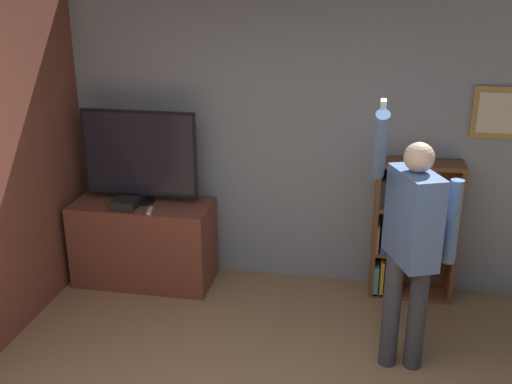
% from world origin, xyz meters
% --- Properties ---
extents(wall_back, '(6.06, 0.09, 2.70)m').
position_xyz_m(wall_back, '(0.01, 2.71, 1.35)').
color(wall_back, gray).
rests_on(wall_back, ground_plane).
extents(tv_ledge, '(1.26, 0.56, 0.78)m').
position_xyz_m(tv_ledge, '(-1.34, 2.34, 0.39)').
color(tv_ledge, brown).
rests_on(tv_ledge, ground_plane).
extents(television, '(1.04, 0.22, 0.84)m').
position_xyz_m(television, '(-1.34, 2.37, 1.21)').
color(television, black).
rests_on(television, tv_ledge).
extents(game_console, '(0.21, 0.21, 0.08)m').
position_xyz_m(game_console, '(-1.43, 2.20, 0.82)').
color(game_console, black).
rests_on(game_console, tv_ledge).
extents(remote_loose, '(0.06, 0.14, 0.02)m').
position_xyz_m(remote_loose, '(-1.19, 2.14, 0.79)').
color(remote_loose, white).
rests_on(remote_loose, tv_ledge).
extents(bookshelf, '(0.71, 0.28, 1.25)m').
position_xyz_m(bookshelf, '(1.01, 2.53, 0.61)').
color(bookshelf, brown).
rests_on(bookshelf, ground_plane).
extents(person, '(0.61, 0.58, 2.02)m').
position_xyz_m(person, '(0.96, 1.43, 1.04)').
color(person, '#383842').
rests_on(person, ground_plane).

